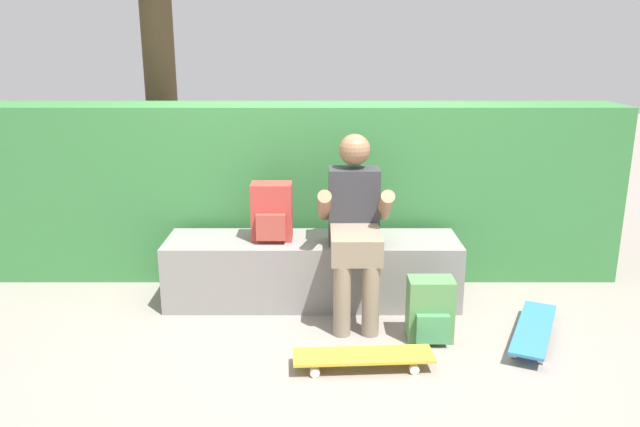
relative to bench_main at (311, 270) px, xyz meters
name	(u,v)px	position (x,y,z in m)	size (l,w,h in m)	color
ground_plane	(311,325)	(0.00, -0.40, -0.23)	(24.00, 24.00, 0.00)	gray
bench_main	(311,270)	(0.00, 0.00, 0.00)	(2.05, 0.51, 0.47)	gray
person_skater	(354,221)	(0.28, -0.22, 0.43)	(0.49, 0.62, 1.22)	#333338
skateboard_near_person	(362,356)	(0.30, -0.96, -0.16)	(0.81, 0.25, 0.09)	gold
skateboard_beside_bench	(533,329)	(1.39, -0.62, -0.16)	(0.52, 0.81, 0.09)	teal
backpack_on_bench	(271,213)	(-0.28, -0.01, 0.43)	(0.28, 0.23, 0.40)	#B23833
backpack_on_ground	(429,310)	(0.74, -0.60, -0.04)	(0.28, 0.23, 0.40)	#51894C
hedge_row	(257,190)	(-0.43, 0.61, 0.44)	(5.55, 0.53, 1.34)	#35773B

